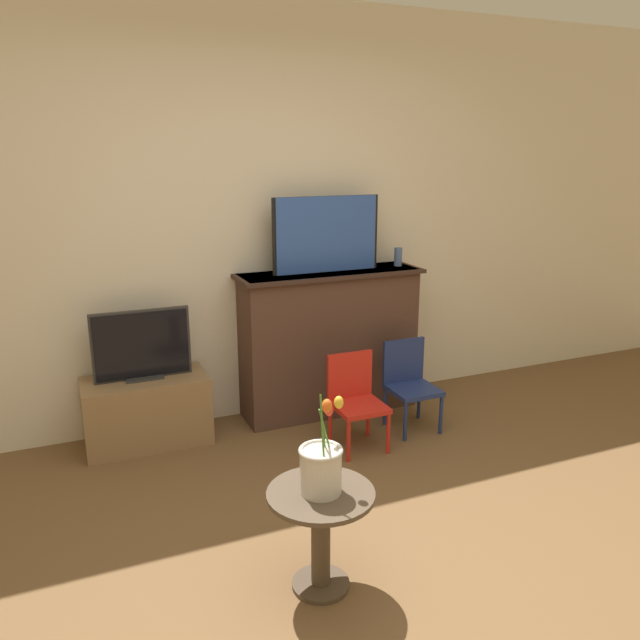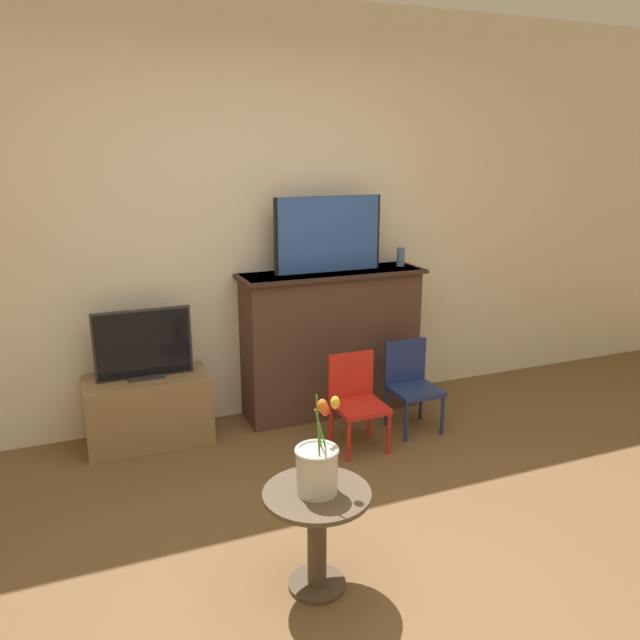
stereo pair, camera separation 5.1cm
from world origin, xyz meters
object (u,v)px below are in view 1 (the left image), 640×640
at_px(chair_red, 355,397).
at_px(vase_tulips, 321,466).
at_px(chair_blue, 409,381).
at_px(painting, 327,234).
at_px(tv_monitor, 142,346).

height_order(chair_red, vase_tulips, vase_tulips).
bearing_deg(chair_red, chair_blue, 13.60).
bearing_deg(vase_tulips, painting, 65.79).
distance_m(chair_red, chair_blue, 0.46).
relative_size(painting, vase_tulips, 1.69).
height_order(painting, chair_blue, painting).
bearing_deg(chair_blue, vase_tulips, -133.17).
bearing_deg(chair_blue, painting, 130.31).
bearing_deg(vase_tulips, chair_red, 57.77).
relative_size(tv_monitor, chair_red, 1.01).
distance_m(painting, vase_tulips, 1.98).
bearing_deg(chair_blue, tv_monitor, 165.27).
distance_m(tv_monitor, chair_blue, 1.71).
bearing_deg(painting, tv_monitor, -178.35).
height_order(chair_blue, vase_tulips, vase_tulips).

